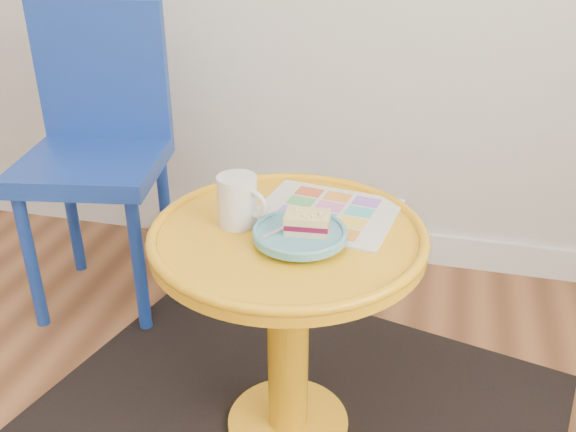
% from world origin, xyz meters
% --- Properties ---
extents(rug, '(1.52, 1.38, 0.01)m').
position_xyz_m(rug, '(0.69, 1.06, 0.00)').
color(rug, black).
rests_on(rug, ground).
extents(side_table, '(0.61, 0.61, 0.58)m').
position_xyz_m(side_table, '(0.69, 1.06, 0.42)').
color(side_table, '#EDA214').
rests_on(side_table, ground).
extents(chair, '(0.49, 0.49, 0.95)m').
position_xyz_m(chair, '(-0.06, 1.57, 0.55)').
color(chair, '#183AA2').
rests_on(chair, ground).
extents(newspaper, '(0.35, 0.31, 0.01)m').
position_xyz_m(newspaper, '(0.75, 1.17, 0.58)').
color(newspaper, silver).
rests_on(newspaper, side_table).
extents(mug, '(0.12, 0.09, 0.12)m').
position_xyz_m(mug, '(0.57, 1.07, 0.64)').
color(mug, silver).
rests_on(mug, side_table).
extents(plate, '(0.20, 0.20, 0.02)m').
position_xyz_m(plate, '(0.72, 1.02, 0.60)').
color(plate, '#539DB0').
rests_on(plate, newspaper).
extents(cake_slice, '(0.10, 0.07, 0.04)m').
position_xyz_m(cake_slice, '(0.74, 1.03, 0.63)').
color(cake_slice, '#D3BC8C').
rests_on(cake_slice, plate).
extents(fork, '(0.08, 0.13, 0.00)m').
position_xyz_m(fork, '(0.69, 1.03, 0.61)').
color(fork, silver).
rests_on(fork, plate).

